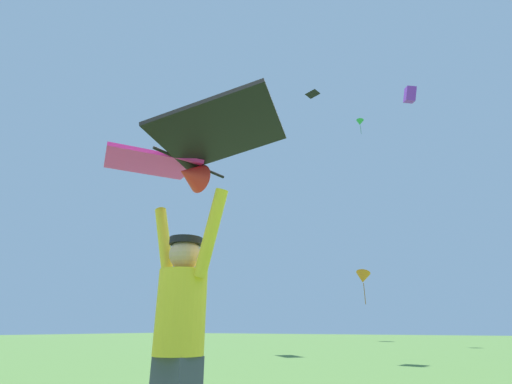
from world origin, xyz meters
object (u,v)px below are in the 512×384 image
Objects in this scene: distant_kite_black_far_center at (255,110)px; distant_kite_purple_low_left at (410,95)px; kite_flyer_person at (179,337)px; distant_kite_black_low_right at (312,94)px; distant_kite_orange_high_right at (363,278)px; distant_kite_green_high_left at (360,122)px; held_stunt_kite at (184,155)px.

distant_kite_black_far_center is 0.88× the size of distant_kite_purple_low_left.
distant_kite_black_low_right reaches higher than kite_flyer_person.
kite_flyer_person is 1.32× the size of distant_kite_purple_low_left.
distant_kite_black_far_center is at bearing -136.92° from distant_kite_purple_low_left.
distant_kite_green_high_left reaches higher than distant_kite_orange_high_right.
distant_kite_green_high_left is at bearing 91.93° from distant_kite_black_low_right.
kite_flyer_person is 34.45m from distant_kite_green_high_left.
distant_kite_black_far_center is at bearing -111.27° from distant_kite_green_high_left.
distant_kite_orange_high_right is 16.13m from distant_kite_purple_low_left.
distant_kite_purple_low_left is at bearing -31.71° from distant_kite_green_high_left.
distant_kite_purple_low_left is (6.67, -5.20, 13.73)m from distant_kite_orange_high_right.
held_stunt_kite is at bearing -60.99° from distant_kite_black_far_center.
distant_kite_purple_low_left reaches higher than kite_flyer_person.
distant_kite_green_high_left is (-4.72, 28.69, 18.48)m from kite_flyer_person.
held_stunt_kite is 30.66m from distant_kite_purple_low_left.
kite_flyer_person is 19.98m from distant_kite_black_low_right.
kite_flyer_person is 1.33m from held_stunt_kite.
kite_flyer_person is 0.63× the size of distant_kite_orange_high_right.
distant_kite_purple_low_left is at bearing -37.90° from distant_kite_orange_high_right.
distant_kite_black_far_center is at bearing 119.16° from kite_flyer_person.
distant_kite_orange_high_right is at bearing 142.10° from distant_kite_purple_low_left.
held_stunt_kite is 1.30× the size of distant_kite_purple_low_left.
distant_kite_purple_low_left is at bearing 89.65° from kite_flyer_person.
held_stunt_kite is 1.97× the size of distant_kite_black_low_right.
distant_kite_green_high_left reaches higher than distant_kite_black_far_center.
distant_kite_black_far_center is 0.80× the size of distant_kite_green_high_left.
held_stunt_kite is at bearing -99.61° from kite_flyer_person.
distant_kite_green_high_left is at bearing 148.29° from distant_kite_purple_low_left.
distant_kite_black_far_center reaches higher than kite_flyer_person.
distant_kite_green_high_left is at bearing -50.56° from distant_kite_orange_high_right.
distant_kite_purple_low_left reaches higher than held_stunt_kite.
kite_flyer_person is at bearing -73.89° from distant_kite_black_low_right.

